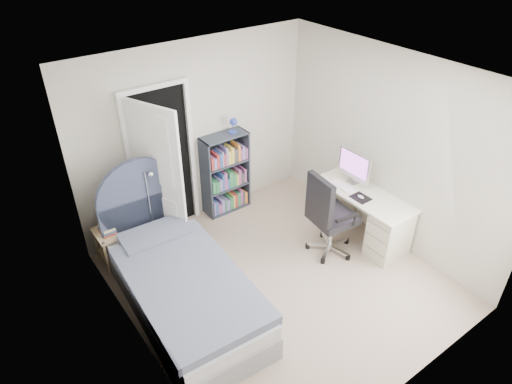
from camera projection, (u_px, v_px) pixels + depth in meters
room_shell at (282, 194)px, 4.84m from camera, size 3.50×3.70×2.60m
door at (159, 172)px, 5.63m from camera, size 0.92×0.78×2.06m
bed at (181, 283)px, 5.02m from camera, size 1.19×2.33×1.40m
nightstand at (113, 238)px, 5.57m from camera, size 0.40×0.40×0.60m
floor_lamp at (154, 222)px, 5.66m from camera, size 0.18×0.18×1.23m
bookcase at (226, 176)px, 6.50m from camera, size 0.67×0.29×1.42m
desk at (360, 212)px, 6.07m from camera, size 0.55×1.38×1.13m
office_chair at (327, 212)px, 5.61m from camera, size 0.61×0.63×1.16m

